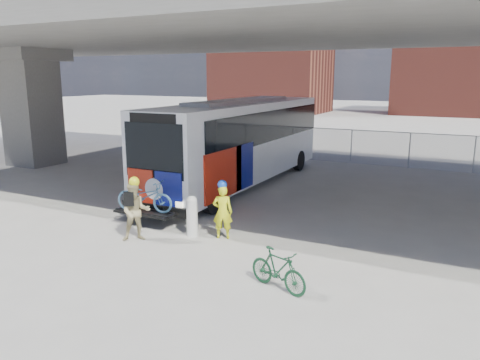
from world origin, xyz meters
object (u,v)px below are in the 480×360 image
Objects in this scene: bollard at (192,215)px; bike_parked at (278,270)px; cyclist_tan at (136,211)px; bus at (240,137)px; cyclist_hivis at (223,210)px.

bollard is 4.22m from bike_parked.
bus is at bearing 54.48° from cyclist_tan.
cyclist_hivis is 2.48m from cyclist_tan.
cyclist_tan is at bearing -85.64° from bus.
bollard is 1.63m from cyclist_tan.
bus is 6.95× the size of cyclist_tan.
bus is 10.67× the size of bollard.
cyclist_hivis reaches higher than bike_parked.
bollard is 0.70× the size of cyclist_hivis.
cyclist_hivis is at bearing 67.25° from bike_parked.
cyclist_tan is (0.59, -7.71, -1.22)m from bus.
bike_parked is at bearing -58.30° from bus.
cyclist_tan reaches higher than bollard.
bollard is 0.94m from cyclist_hivis.
bus is 8.31× the size of bike_parked.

